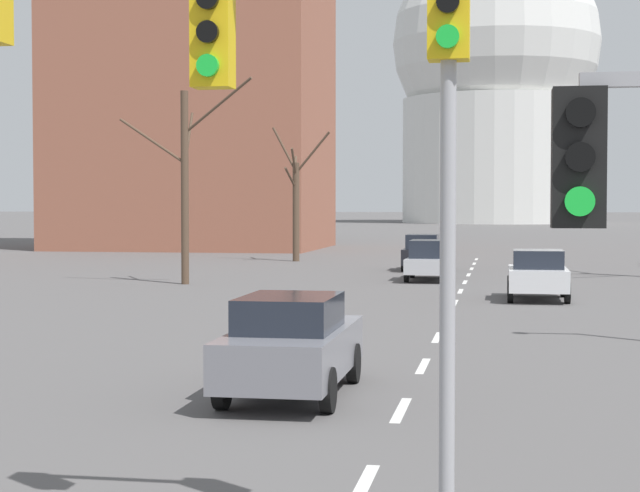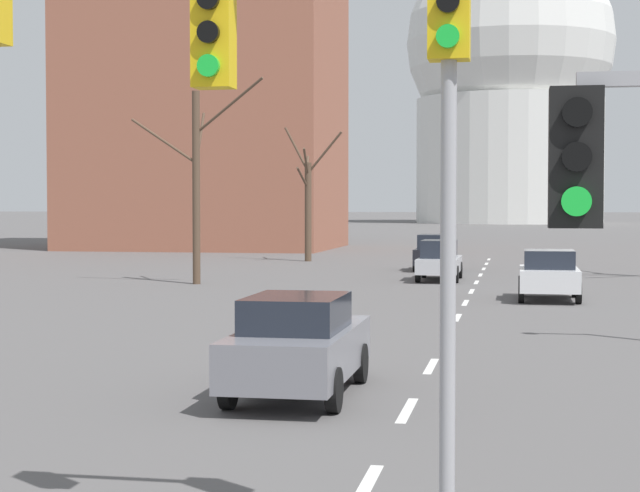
{
  "view_description": "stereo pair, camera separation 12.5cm",
  "coord_description": "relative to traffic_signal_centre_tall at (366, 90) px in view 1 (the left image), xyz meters",
  "views": [
    {
      "loc": [
        1.53,
        -3.7,
        3.15
      ],
      "look_at": [
        -0.04,
        5.41,
        2.79
      ],
      "focal_mm": 60.0,
      "sensor_mm": 36.0,
      "label": 1
    },
    {
      "loc": [
        1.65,
        -3.68,
        3.15
      ],
      "look_at": [
        -0.04,
        5.41,
        2.79
      ],
      "focal_mm": 60.0,
      "sensor_mm": 36.0,
      "label": 2
    }
  ],
  "objects": [
    {
      "name": "lane_stripe_1",
      "position": [
        -0.32,
        2.25,
        -4.15
      ],
      "size": [
        0.16,
        2.0,
        0.01
      ],
      "primitive_type": "cube",
      "color": "silver",
      "rests_on": "ground_plane"
    },
    {
      "name": "lane_stripe_2",
      "position": [
        -0.32,
        6.75,
        -4.15
      ],
      "size": [
        0.16,
        2.0,
        0.01
      ],
      "primitive_type": "cube",
      "color": "silver",
      "rests_on": "ground_plane"
    },
    {
      "name": "lane_stripe_3",
      "position": [
        -0.32,
        11.25,
        -4.15
      ],
      "size": [
        0.16,
        2.0,
        0.01
      ],
      "primitive_type": "cube",
      "color": "silver",
      "rests_on": "ground_plane"
    },
    {
      "name": "lane_stripe_4",
      "position": [
        -0.32,
        15.75,
        -4.15
      ],
      "size": [
        0.16,
        2.0,
        0.01
      ],
      "primitive_type": "cube",
      "color": "silver",
      "rests_on": "ground_plane"
    },
    {
      "name": "lane_stripe_5",
      "position": [
        -0.32,
        20.25,
        -4.15
      ],
      "size": [
        0.16,
        2.0,
        0.01
      ],
      "primitive_type": "cube",
      "color": "silver",
      "rests_on": "ground_plane"
    },
    {
      "name": "lane_stripe_6",
      "position": [
        -0.32,
        24.75,
        -4.15
      ],
      "size": [
        0.16,
        2.0,
        0.01
      ],
      "primitive_type": "cube",
      "color": "silver",
      "rests_on": "ground_plane"
    },
    {
      "name": "lane_stripe_7",
      "position": [
        -0.32,
        29.25,
        -4.15
      ],
      "size": [
        0.16,
        2.0,
        0.01
      ],
      "primitive_type": "cube",
      "color": "silver",
      "rests_on": "ground_plane"
    },
    {
      "name": "lane_stripe_8",
      "position": [
        -0.32,
        33.75,
        -4.15
      ],
      "size": [
        0.16,
        2.0,
        0.01
      ],
      "primitive_type": "cube",
      "color": "silver",
      "rests_on": "ground_plane"
    },
    {
      "name": "lane_stripe_9",
      "position": [
        -0.32,
        38.25,
        -4.15
      ],
      "size": [
        0.16,
        2.0,
        0.01
      ],
      "primitive_type": "cube",
      "color": "silver",
      "rests_on": "ground_plane"
    },
    {
      "name": "lane_stripe_10",
      "position": [
        -0.32,
        42.75,
        -4.15
      ],
      "size": [
        0.16,
        2.0,
        0.01
      ],
      "primitive_type": "cube",
      "color": "silver",
      "rests_on": "ground_plane"
    },
    {
      "name": "lane_stripe_11",
      "position": [
        -0.32,
        47.25,
        -4.15
      ],
      "size": [
        0.16,
        2.0,
        0.01
      ],
      "primitive_type": "cube",
      "color": "silver",
      "rests_on": "ground_plane"
    },
    {
      "name": "lane_stripe_12",
      "position": [
        -0.32,
        51.75,
        -4.15
      ],
      "size": [
        0.16,
        2.0,
        0.01
      ],
      "primitive_type": "cube",
      "color": "silver",
      "rests_on": "ground_plane"
    },
    {
      "name": "traffic_signal_centre_tall",
      "position": [
        0.0,
        0.0,
        0.0
      ],
      "size": [
        2.49,
        0.34,
        5.46
      ],
      "color": "#9E9EA3",
      "rests_on": "ground_plane"
    },
    {
      "name": "sedan_near_left",
      "position": [
        -1.86,
        34.56,
        -3.32
      ],
      "size": [
        1.7,
        4.47,
        1.67
      ],
      "color": "#B7B7BC",
      "rests_on": "ground_plane"
    },
    {
      "name": "sedan_near_right",
      "position": [
        -2.57,
        41.06,
        -3.31
      ],
      "size": [
        1.79,
        3.85,
        1.71
      ],
      "color": "black",
      "rests_on": "ground_plane"
    },
    {
      "name": "sedan_mid_centre",
      "position": [
        2.31,
        26.17,
        -3.31
      ],
      "size": [
        1.95,
        3.9,
        1.65
      ],
      "color": "silver",
      "rests_on": "ground_plane"
    },
    {
      "name": "sedan_far_left",
      "position": [
        -2.21,
        7.67,
        -3.3
      ],
      "size": [
        1.83,
        4.46,
        1.66
      ],
      "color": "slate",
      "rests_on": "ground_plane"
    },
    {
      "name": "bare_tree_left_near",
      "position": [
        -11.09,
        30.85,
        -0.07
      ],
      "size": [
        5.7,
        2.44,
        7.94
      ],
      "color": "brown",
      "rests_on": "ground_plane"
    },
    {
      "name": "bare_tree_left_far",
      "position": [
        -10.02,
        47.96,
        -0.88
      ],
      "size": [
        3.32,
        3.03,
        7.36
      ],
      "color": "brown",
      "rests_on": "ground_plane"
    },
    {
      "name": "capitol_dome",
      "position": [
        -0.32,
        170.02,
        19.23
      ],
      "size": [
        34.0,
        34.0,
        48.02
      ],
      "color": "silver",
      "rests_on": "ground_plane"
    },
    {
      "name": "apartment_block_left",
      "position": [
        -20.43,
        63.88,
        10.06
      ],
      "size": [
        18.0,
        14.0,
        28.43
      ],
      "primitive_type": "cube",
      "color": "#935642",
      "rests_on": "ground_plane"
    }
  ]
}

